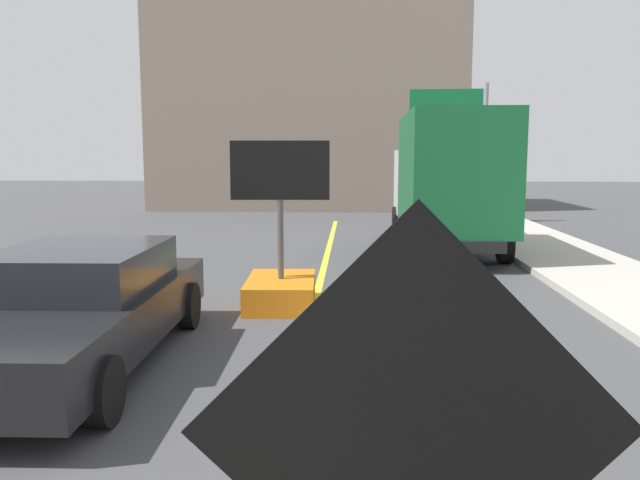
{
  "coord_description": "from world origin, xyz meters",
  "views": [
    {
      "loc": [
        0.63,
        0.11,
        2.48
      ],
      "look_at": [
        0.34,
        5.78,
        1.72
      ],
      "focal_mm": 36.12,
      "sensor_mm": 36.0,
      "label": 1
    }
  ],
  "objects_px": {
    "pickup_car": "(75,306)",
    "traffic_cone_near_sign": "(328,479)",
    "roadwork_sign": "(413,442)",
    "arrow_board_trailer": "(281,277)",
    "box_truck": "(447,179)",
    "highway_guide_sign": "(463,128)",
    "traffic_cone_mid_lane": "(302,350)"
  },
  "relations": [
    {
      "from": "roadwork_sign",
      "to": "traffic_cone_mid_lane",
      "type": "distance_m",
      "value": 4.9
    },
    {
      "from": "roadwork_sign",
      "to": "pickup_car",
      "type": "bearing_deg",
      "value": 124.41
    },
    {
      "from": "pickup_car",
      "to": "highway_guide_sign",
      "type": "distance_m",
      "value": 18.14
    },
    {
      "from": "box_truck",
      "to": "traffic_cone_near_sign",
      "type": "relative_size",
      "value": 10.66
    },
    {
      "from": "arrow_board_trailer",
      "to": "box_truck",
      "type": "height_order",
      "value": "box_truck"
    },
    {
      "from": "roadwork_sign",
      "to": "traffic_cone_near_sign",
      "type": "height_order",
      "value": "roadwork_sign"
    },
    {
      "from": "highway_guide_sign",
      "to": "traffic_cone_near_sign",
      "type": "distance_m",
      "value": 20.33
    },
    {
      "from": "traffic_cone_near_sign",
      "to": "pickup_car",
      "type": "bearing_deg",
      "value": 133.72
    },
    {
      "from": "box_truck",
      "to": "highway_guide_sign",
      "type": "xyz_separation_m",
      "value": [
        1.52,
        6.93,
        1.56
      ]
    },
    {
      "from": "pickup_car",
      "to": "traffic_cone_near_sign",
      "type": "height_order",
      "value": "pickup_car"
    },
    {
      "from": "pickup_car",
      "to": "highway_guide_sign",
      "type": "bearing_deg",
      "value": 66.3
    },
    {
      "from": "roadwork_sign",
      "to": "highway_guide_sign",
      "type": "bearing_deg",
      "value": 80.17
    },
    {
      "from": "roadwork_sign",
      "to": "box_truck",
      "type": "relative_size",
      "value": 0.31
    },
    {
      "from": "highway_guide_sign",
      "to": "roadwork_sign",
      "type": "bearing_deg",
      "value": -99.83
    },
    {
      "from": "traffic_cone_mid_lane",
      "to": "arrow_board_trailer",
      "type": "bearing_deg",
      "value": 100.15
    },
    {
      "from": "arrow_board_trailer",
      "to": "box_truck",
      "type": "relative_size",
      "value": 0.35
    },
    {
      "from": "arrow_board_trailer",
      "to": "traffic_cone_near_sign",
      "type": "height_order",
      "value": "arrow_board_trailer"
    },
    {
      "from": "traffic_cone_near_sign",
      "to": "arrow_board_trailer",
      "type": "bearing_deg",
      "value": 99.14
    },
    {
      "from": "roadwork_sign",
      "to": "pickup_car",
      "type": "relative_size",
      "value": 0.45
    },
    {
      "from": "arrow_board_trailer",
      "to": "box_truck",
      "type": "bearing_deg",
      "value": 60.67
    },
    {
      "from": "highway_guide_sign",
      "to": "traffic_cone_near_sign",
      "type": "bearing_deg",
      "value": -101.76
    },
    {
      "from": "pickup_car",
      "to": "traffic_cone_mid_lane",
      "type": "relative_size",
      "value": 7.61
    },
    {
      "from": "roadwork_sign",
      "to": "traffic_cone_mid_lane",
      "type": "xyz_separation_m",
      "value": [
        -0.77,
        4.71,
        -1.14
      ]
    },
    {
      "from": "roadwork_sign",
      "to": "traffic_cone_near_sign",
      "type": "bearing_deg",
      "value": 101.43
    },
    {
      "from": "pickup_car",
      "to": "traffic_cone_near_sign",
      "type": "xyz_separation_m",
      "value": [
        3.11,
        -3.26,
        -0.35
      ]
    },
    {
      "from": "arrow_board_trailer",
      "to": "roadwork_sign",
      "type": "bearing_deg",
      "value": -80.35
    },
    {
      "from": "pickup_car",
      "to": "traffic_cone_mid_lane",
      "type": "distance_m",
      "value": 2.76
    },
    {
      "from": "pickup_car",
      "to": "traffic_cone_mid_lane",
      "type": "height_order",
      "value": "pickup_car"
    },
    {
      "from": "traffic_cone_mid_lane",
      "to": "box_truck",
      "type": "bearing_deg",
      "value": 73.26
    },
    {
      "from": "roadwork_sign",
      "to": "box_truck",
      "type": "bearing_deg",
      "value": 81.41
    },
    {
      "from": "traffic_cone_near_sign",
      "to": "roadwork_sign",
      "type": "bearing_deg",
      "value": -78.57
    },
    {
      "from": "box_truck",
      "to": "traffic_cone_near_sign",
      "type": "distance_m",
      "value": 13.1
    }
  ]
}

